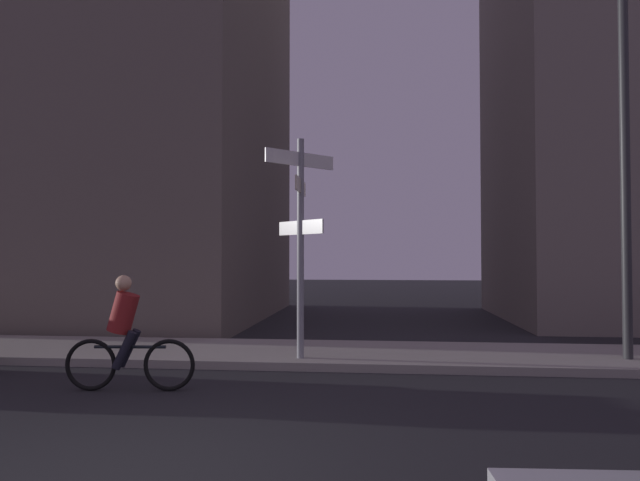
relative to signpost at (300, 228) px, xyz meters
The scene contains 5 objects.
sidewalk_kerb 2.52m from the signpost, 129.67° to the left, with size 40.00×2.54×0.14m, color gray.
signpost is the anchor object (origin of this frame).
street_lamp 5.93m from the signpost, ahead, with size 1.37×0.28×6.59m.
cyclist 3.36m from the signpost, 137.65° to the right, with size 1.82×0.36×1.61m.
building_left_block 12.12m from the signpost, 141.96° to the left, with size 13.85×9.48×13.10m.
Camera 1 is at (1.98, -4.50, 1.88)m, focal length 31.56 mm.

